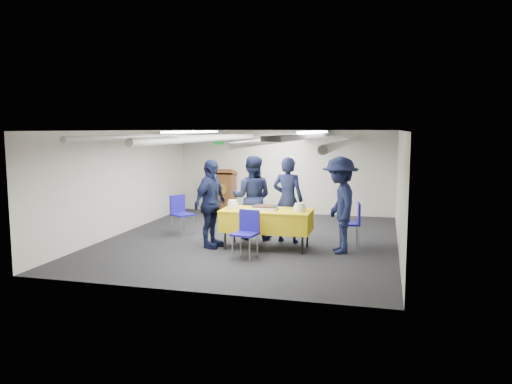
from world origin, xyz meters
TOP-DOWN VIEW (x-y plane):
  - ground at (0.00, 0.00)m, footprint 7.00×7.00m
  - room_shell at (0.09, 0.41)m, footprint 6.00×7.00m
  - serving_table at (0.49, -0.65)m, footprint 1.76×0.86m
  - sheet_cake at (0.46, -0.66)m, footprint 0.48×0.37m
  - plate_stack_left at (-0.19, -0.70)m, footprint 0.21×0.21m
  - plate_stack_right at (1.14, -0.70)m, footprint 0.23×0.23m
  - podium at (-1.60, 3.05)m, footprint 0.62×0.53m
  - chair_near at (0.30, -1.43)m, footprint 0.48×0.48m
  - chair_right at (2.12, -0.00)m, footprint 0.47×0.47m
  - chair_left at (-1.68, 0.17)m, footprint 0.58×0.58m
  - sailor_a at (0.78, -0.00)m, footprint 0.69×0.50m
  - sailor_b at (-0.01, 0.10)m, footprint 0.91×0.73m
  - sailor_c at (-0.60, -0.85)m, footprint 0.63×1.09m
  - sailor_d at (1.90, -0.62)m, footprint 0.96×1.31m

SIDE VIEW (x-z plane):
  - ground at x=0.00m, z-range 0.00..0.00m
  - chair_near at x=0.30m, z-range 0.10..0.97m
  - chair_right at x=2.12m, z-range 0.10..0.97m
  - chair_left at x=-1.68m, z-range 0.10..0.97m
  - serving_table at x=0.49m, z-range 0.17..0.94m
  - podium at x=-1.60m, z-range -0.01..1.24m
  - sheet_cake at x=0.46m, z-range 0.77..0.85m
  - plate_stack_right at x=1.14m, z-range 0.76..0.92m
  - plate_stack_left at x=-0.19m, z-range 0.76..0.93m
  - sailor_c at x=-0.60m, z-range 0.00..1.75m
  - sailor_a at x=0.78m, z-range 0.00..1.77m
  - sailor_b at x=-0.01m, z-range 0.00..1.78m
  - sailor_d at x=1.90m, z-range 0.00..1.82m
  - room_shell at x=0.09m, z-range 0.66..2.96m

